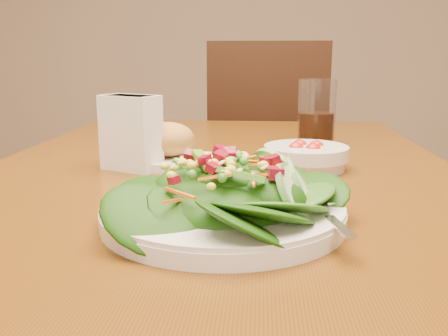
{
  "coord_description": "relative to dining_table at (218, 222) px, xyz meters",
  "views": [
    {
      "loc": [
        0.08,
        -0.89,
        0.96
      ],
      "look_at": [
        0.03,
        -0.27,
        0.82
      ],
      "focal_mm": 40.0,
      "sensor_mm": 36.0,
      "label": 1
    }
  ],
  "objects": [
    {
      "name": "tomato_bowl",
      "position": [
        0.16,
        0.03,
        0.12
      ],
      "size": [
        0.16,
        0.16,
        0.05
      ],
      "color": "silver",
      "rests_on": "dining_table"
    },
    {
      "name": "drinking_glass",
      "position": [
        0.21,
        0.28,
        0.17
      ],
      "size": [
        0.09,
        0.09,
        0.15
      ],
      "color": "silver",
      "rests_on": "dining_table"
    },
    {
      "name": "bread_plate",
      "position": [
        -0.1,
        0.05,
        0.13
      ],
      "size": [
        0.16,
        0.16,
        0.08
      ],
      "color": "silver",
      "rests_on": "dining_table"
    },
    {
      "name": "dining_table",
      "position": [
        0.0,
        0.0,
        0.0
      ],
      "size": [
        0.9,
        1.4,
        0.75
      ],
      "color": "#583308",
      "rests_on": "ground_plane"
    },
    {
      "name": "napkin_holder",
      "position": [
        -0.16,
        -0.0,
        0.17
      ],
      "size": [
        0.12,
        0.1,
        0.14
      ],
      "rotation": [
        0.0,
        0.0,
        -0.44
      ],
      "color": "white",
      "rests_on": "dining_table"
    },
    {
      "name": "salad_plate",
      "position": [
        0.04,
        -0.29,
        0.13
      ],
      "size": [
        0.31,
        0.31,
        0.09
      ],
      "rotation": [
        0.0,
        0.0,
        -0.35
      ],
      "color": "silver",
      "rests_on": "dining_table"
    },
    {
      "name": "chair_far",
      "position": [
        0.1,
        1.07,
        -0.12
      ],
      "size": [
        0.47,
        0.48,
        1.01
      ],
      "rotation": [
        0.0,
        0.0,
        3.12
      ],
      "color": "black",
      "rests_on": "ground_plane"
    }
  ]
}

